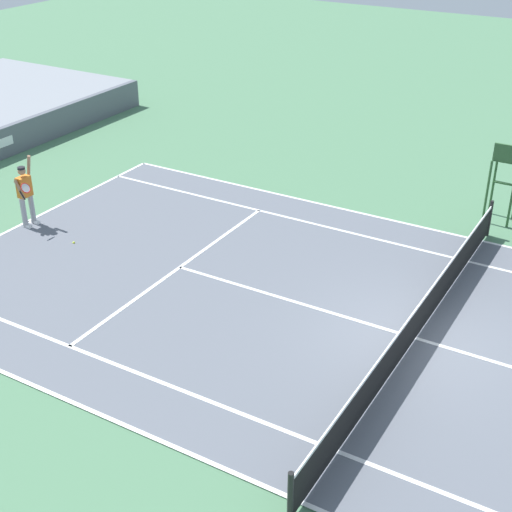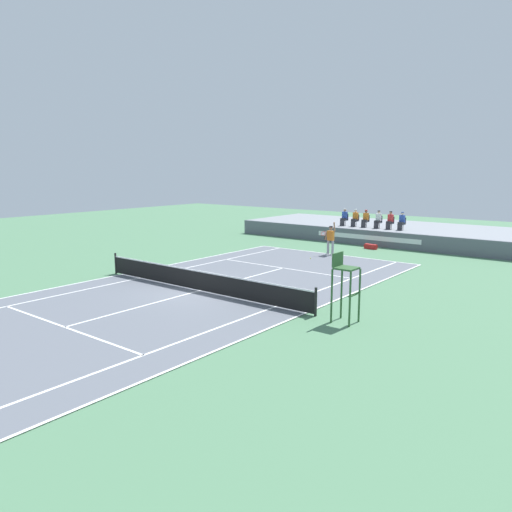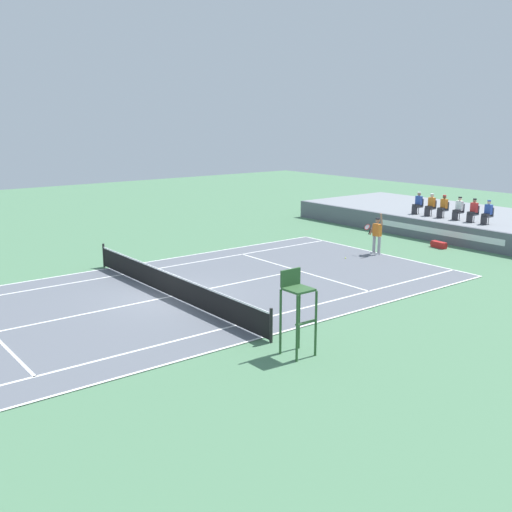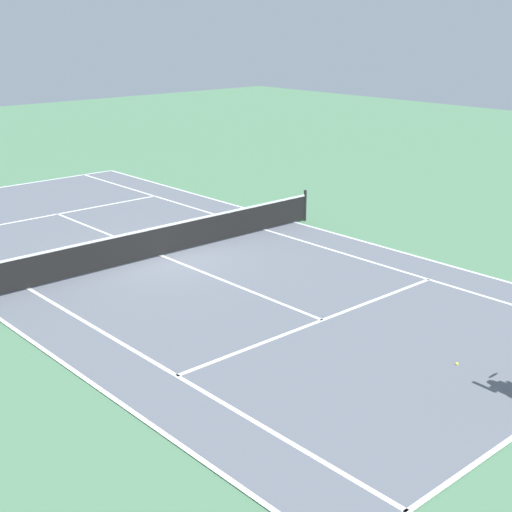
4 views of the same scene
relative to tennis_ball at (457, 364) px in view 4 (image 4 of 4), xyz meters
name	(u,v)px [view 4 (image 4 of 4)]	position (x,y,z in m)	size (l,w,h in m)	color
ground_plane	(162,257)	(0.36, -9.74, -0.03)	(80.00, 80.00, 0.00)	#4C7A56
court	(162,256)	(0.36, -9.74, -0.02)	(11.08, 23.88, 0.03)	slate
net	(161,239)	(0.36, -9.74, 0.49)	(11.98, 0.10, 1.07)	black
tennis_ball	(457,364)	(0.00, 0.00, 0.00)	(0.07, 0.07, 0.07)	#D1E533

